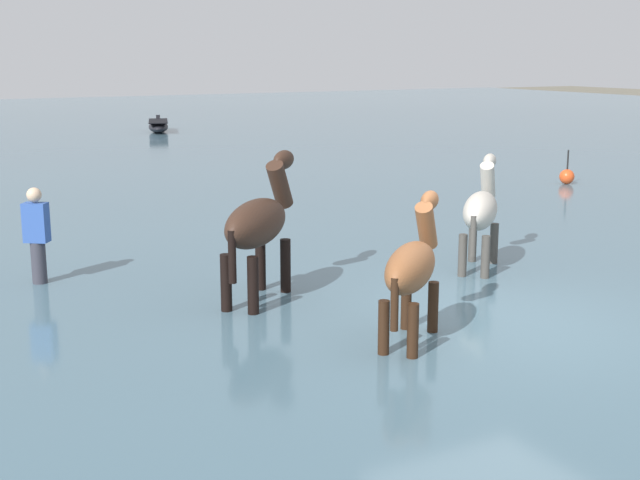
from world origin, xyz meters
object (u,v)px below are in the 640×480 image
object	(u,v)px
person_spectator_far	(37,243)
boat_near_starboard	(158,126)
horse_trailing_pinto	(481,213)
horse_flank_chestnut	(412,270)
horse_lead_dark_bay	(259,226)
channel_buoy	(567,176)

from	to	relation	value
person_spectator_far	boat_near_starboard	bearing A→B (deg)	67.77
horse_trailing_pinto	person_spectator_far	world-z (taller)	horse_trailing_pinto
horse_flank_chestnut	boat_near_starboard	world-z (taller)	horse_flank_chestnut
horse_lead_dark_bay	channel_buoy	world-z (taller)	horse_lead_dark_bay
person_spectator_far	channel_buoy	size ratio (longest dim) A/B	1.98
horse_trailing_pinto	boat_near_starboard	distance (m)	23.91
horse_trailing_pinto	horse_flank_chestnut	size ratio (longest dim) A/B	1.03
person_spectator_far	channel_buoy	bearing A→B (deg)	14.40
horse_trailing_pinto	channel_buoy	bearing A→B (deg)	37.88
horse_trailing_pinto	boat_near_starboard	size ratio (longest dim) A/B	0.74
horse_flank_chestnut	boat_near_starboard	xyz separation A→B (m)	(5.68, 25.94, -0.57)
channel_buoy	horse_trailing_pinto	bearing A→B (deg)	-142.12
boat_near_starboard	channel_buoy	world-z (taller)	channel_buoy
horse_lead_dark_bay	boat_near_starboard	world-z (taller)	horse_lead_dark_bay
horse_flank_chestnut	boat_near_starboard	size ratio (longest dim) A/B	0.72
boat_near_starboard	horse_trailing_pinto	bearing A→B (deg)	-97.06
boat_near_starboard	channel_buoy	distance (m)	18.63
horse_lead_dark_bay	boat_near_starboard	distance (m)	24.54
channel_buoy	person_spectator_far	bearing A→B (deg)	-165.60
horse_lead_dark_bay	horse_flank_chestnut	distance (m)	2.41
horse_lead_dark_bay	horse_flank_chestnut	size ratio (longest dim) A/B	1.15
horse_trailing_pinto	horse_lead_dark_bay	bearing A→B (deg)	179.13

